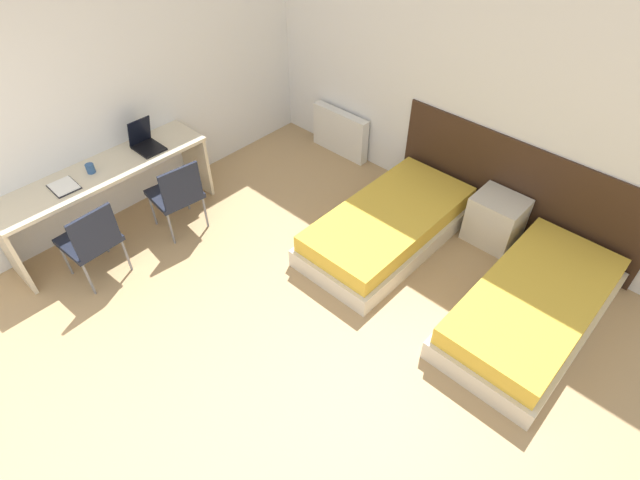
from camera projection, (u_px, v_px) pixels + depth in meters
name	position (u px, v px, depth m)	size (l,w,h in m)	color
ground_plane	(93.00, 463.00, 3.51)	(20.00, 20.00, 0.00)	tan
wall_back	(455.00, 82.00, 4.90)	(5.70, 0.05, 2.70)	white
wall_left	(130.00, 80.00, 4.93)	(0.05, 5.27, 2.70)	white
headboard_panel	(514.00, 189.00, 5.00)	(2.61, 0.03, 1.03)	#382316
bed_near_window	(389.00, 226.00, 5.09)	(0.95, 1.92, 0.39)	beige
bed_near_door	(533.00, 307.00, 4.31)	(0.95, 1.92, 0.39)	beige
nightstand	(496.00, 220.00, 5.05)	(0.49, 0.42, 0.52)	beige
radiator	(340.00, 132.00, 6.24)	(0.81, 0.12, 0.57)	silver
desk	(106.00, 183.00, 4.93)	(0.55, 2.10, 0.76)	beige
chair_near_laptop	(177.00, 192.00, 5.02)	(0.51, 0.51, 0.84)	black
chair_near_notebook	(91.00, 238.00, 4.52)	(0.49, 0.49, 0.84)	black
laptop	(146.00, 142.00, 5.06)	(0.31, 0.25, 0.31)	black
open_notebook	(64.00, 186.00, 4.60)	(0.28, 0.23, 0.02)	black
mug	(91.00, 168.00, 4.75)	(0.08, 0.08, 0.09)	#2D5184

